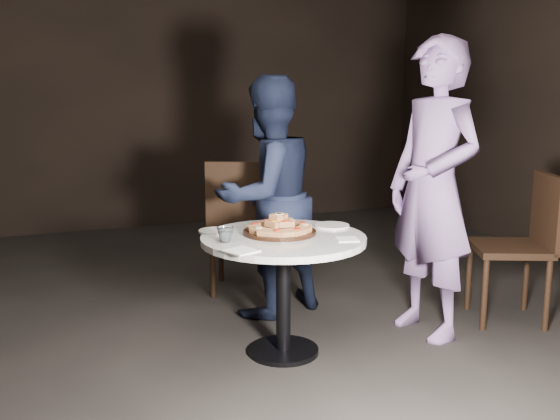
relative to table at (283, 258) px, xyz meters
name	(u,v)px	position (x,y,z in m)	size (l,w,h in m)	color
floor	(274,349)	(-0.03, 0.07, -0.53)	(7.00, 7.00, 0.00)	black
table	(283,258)	(0.00, 0.00, 0.00)	(0.96, 0.96, 0.66)	black
serving_board	(280,232)	(0.00, 0.06, 0.13)	(0.39, 0.39, 0.02)	black
focaccia_pile	(280,225)	(0.00, 0.06, 0.17)	(0.35, 0.35, 0.09)	#B17244
plate_left	(215,231)	(-0.31, 0.23, 0.13)	(0.17, 0.17, 0.01)	white
plate_right	(332,226)	(0.34, 0.11, 0.13)	(0.20, 0.20, 0.01)	white
water_glass	(225,234)	(-0.32, -0.02, 0.16)	(0.09, 0.09, 0.08)	silver
napkin_near	(241,251)	(-0.31, -0.23, 0.13)	(0.14, 0.14, 0.01)	white
napkin_far	(347,239)	(0.27, -0.20, 0.12)	(0.11, 0.11, 0.01)	white
chair_far	(241,218)	(0.10, 1.05, 0.01)	(0.60, 0.61, 0.95)	black
chair_right	(526,237)	(1.57, -0.07, 0.00)	(0.58, 0.57, 0.92)	black
diner_navy	(267,197)	(0.15, 0.64, 0.22)	(0.73, 0.57, 1.51)	#141B32
diner_teal	(433,189)	(0.91, -0.03, 0.32)	(0.63, 0.41, 1.72)	#7D649D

